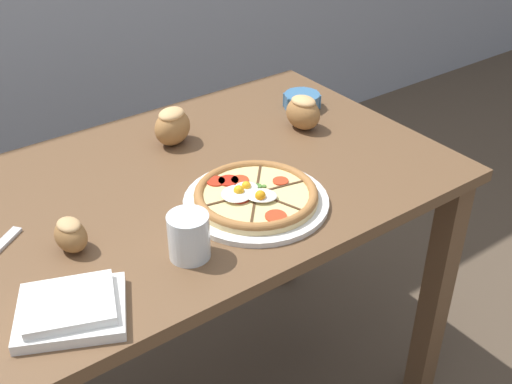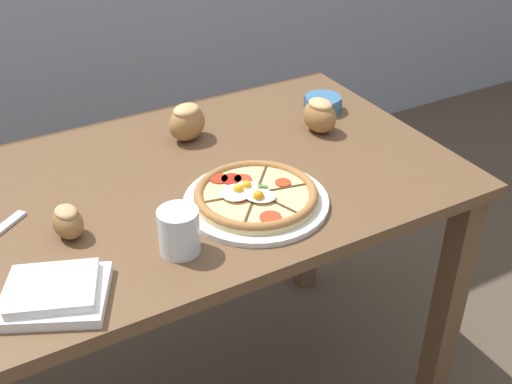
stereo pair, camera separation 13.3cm
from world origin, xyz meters
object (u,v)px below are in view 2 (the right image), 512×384
object	(u,v)px
napkin_folded	(54,293)
bread_piece_far	(187,121)
water_glass	(179,233)
bread_piece_near	(320,115)
dining_table	(189,224)
pizza	(256,197)
ramekin_bowl	(323,103)
bread_piece_mid	(68,221)

from	to	relation	value
napkin_folded	bread_piece_far	world-z (taller)	bread_piece_far
napkin_folded	water_glass	bearing A→B (deg)	5.36
bread_piece_near	bread_piece_far	xyz separation A→B (m)	(-0.31, 0.12, 0.00)
napkin_folded	bread_piece_far	distance (m)	0.61
bread_piece_far	water_glass	size ratio (longest dim) A/B	1.38
dining_table	bread_piece_far	distance (m)	0.26
bread_piece_far	water_glass	world-z (taller)	bread_piece_far
pizza	water_glass	bearing A→B (deg)	-161.49
bread_piece_near	water_glass	bearing A→B (deg)	-151.05
napkin_folded	water_glass	size ratio (longest dim) A/B	2.50
ramekin_bowl	bread_piece_mid	size ratio (longest dim) A/B	1.25
dining_table	bread_piece_far	bearing A→B (deg)	64.23
dining_table	napkin_folded	size ratio (longest dim) A/B	5.43
bread_piece_far	water_glass	distance (m)	0.45
dining_table	pizza	size ratio (longest dim) A/B	3.98
dining_table	pizza	xyz separation A→B (m)	(0.09, -0.16, 0.14)
bread_piece_near	bread_piece_far	bearing A→B (deg)	157.94
pizza	bread_piece_far	xyz separation A→B (m)	(-0.00, 0.34, 0.03)
bread_piece_mid	bread_piece_near	bearing A→B (deg)	11.06
dining_table	ramekin_bowl	xyz separation A→B (m)	(0.47, 0.14, 0.15)
napkin_folded	water_glass	xyz separation A→B (m)	(0.24, 0.02, 0.02)
bread_piece_near	bread_piece_mid	bearing A→B (deg)	-168.94
bread_piece_mid	water_glass	bearing A→B (deg)	-40.86
bread_piece_mid	bread_piece_far	size ratio (longest dim) A/B	0.67
ramekin_bowl	bread_piece_near	world-z (taller)	bread_piece_near
bread_piece_mid	water_glass	xyz separation A→B (m)	(0.17, -0.15, 0.00)
water_glass	dining_table	bearing A→B (deg)	63.80
dining_table	napkin_folded	xyz separation A→B (m)	(-0.36, -0.25, 0.14)
ramekin_bowl	bread_piece_near	distance (m)	0.12
pizza	bread_piece_near	bearing A→B (deg)	34.93
napkin_folded	bread_piece_far	size ratio (longest dim) A/B	1.81
bread_piece_far	water_glass	bearing A→B (deg)	-116.02
bread_piece_near	bread_piece_mid	xyz separation A→B (m)	(-0.68, -0.13, -0.01)
bread_piece_mid	bread_piece_far	distance (m)	0.45
napkin_folded	ramekin_bowl	bearing A→B (deg)	25.74
ramekin_bowl	bread_piece_mid	xyz separation A→B (m)	(-0.75, -0.23, 0.01)
ramekin_bowl	bread_piece_far	distance (m)	0.39
dining_table	napkin_folded	bearing A→B (deg)	-144.59
dining_table	pizza	world-z (taller)	pizza
pizza	water_glass	xyz separation A→B (m)	(-0.20, -0.07, 0.02)
napkin_folded	water_glass	world-z (taller)	water_glass
pizza	bread_piece_mid	world-z (taller)	bread_piece_mid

